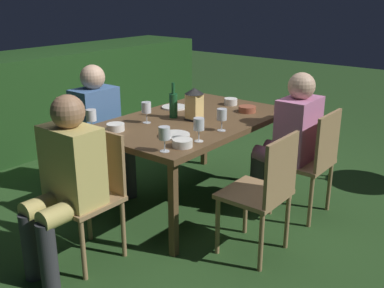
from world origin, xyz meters
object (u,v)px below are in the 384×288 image
chair_head_near (92,189)px  person_in_mustard (65,177)px  bowl_salad (231,101)px  chair_side_left_b (312,159)px  wine_glass_d (146,109)px  bowl_bread (247,109)px  wine_glass_b (222,116)px  bowl_dip (182,143)px  wine_glass_c (91,116)px  person_in_blue (101,125)px  plate_a (175,107)px  chair_side_right_a (87,137)px  bowl_olives (116,127)px  chair_side_left_a (264,190)px  green_bottle_on_table (173,105)px  lantern_centerpiece (194,102)px  person_in_pink (290,135)px  wine_glass_a (199,125)px  dining_table (192,125)px  plate_b (174,135)px  wine_glass_e (164,134)px

chair_head_near → person_in_mustard: size_ratio=0.76×
bowl_salad → chair_side_left_b: bearing=-103.4°
wine_glass_d → bowl_bread: wine_glass_d is taller
wine_glass_b → bowl_dip: wine_glass_b is taller
wine_glass_c → bowl_bread: bearing=-26.6°
chair_side_left_b → bowl_dip: 1.13m
person_in_blue → plate_a: (0.55, -0.36, 0.11)m
chair_side_right_a → bowl_olives: chair_side_right_a is taller
chair_side_left_a → green_bottle_on_table: 1.15m
chair_head_near → person_in_mustard: person_in_mustard is taller
chair_side_left_a → bowl_salad: size_ratio=7.18×
lantern_centerpiece → wine_glass_b: (-0.11, -0.34, -0.03)m
bowl_olives → bowl_salad: 1.23m
person_in_pink → wine_glass_a: person_in_pink is taller
chair_side_left_a → lantern_centerpiece: 1.02m
chair_side_left_b → dining_table: bearing=112.4°
person_in_blue → bowl_olives: (-0.25, -0.46, 0.13)m
person_in_pink → plate_b: bearing=147.7°
plate_a → chair_side_right_a: bearing=134.7°
wine_glass_a → plate_b: 0.24m
chair_head_near → person_in_mustard: (-0.20, 0.00, 0.15)m
chair_side_left_b → person_in_pink: size_ratio=0.76×
chair_side_right_a → wine_glass_a: wine_glass_a is taller
dining_table → plate_b: plate_b is taller
bowl_salad → person_in_blue: bearing=144.3°
chair_side_right_a → bowl_olives: size_ratio=6.45×
green_bottle_on_table → wine_glass_d: size_ratio=1.72×
person_in_pink → bowl_dip: bearing=161.5°
wine_glass_d → wine_glass_e: same height
person_in_blue → chair_side_left_a: person_in_blue is taller
green_bottle_on_table → person_in_pink: bearing=-62.7°
wine_glass_e → bowl_bread: size_ratio=1.12×
person_in_blue → plate_b: person_in_blue is taller
wine_glass_a → lantern_centerpiece: bearing=41.3°
bowl_salad → person_in_pink: bearing=-106.9°
plate_a → bowl_dip: 1.06m
wine_glass_b → person_in_pink: bearing=-33.1°
person_in_mustard → green_bottle_on_table: size_ratio=3.96×
chair_side_left_a → wine_glass_b: size_ratio=5.15×
chair_head_near → wine_glass_e: size_ratio=5.15×
plate_a → bowl_salad: bearing=-38.8°
chair_side_left_b → plate_b: bearing=139.0°
chair_side_right_a → person_in_pink: (0.74, -1.61, 0.15)m
dining_table → person_in_blue: (-0.37, 0.71, -0.05)m
chair_side_right_a → lantern_centerpiece: size_ratio=3.28×
wine_glass_c → wine_glass_e: bearing=-89.6°
chair_side_left_b → chair_side_left_a: 0.74m
lantern_centerpiece → bowl_bread: (0.48, -0.20, -0.12)m
dining_table → person_in_mustard: bearing=180.0°
wine_glass_b → green_bottle_on_table: bearing=83.6°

